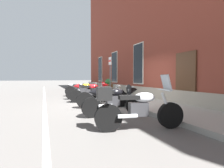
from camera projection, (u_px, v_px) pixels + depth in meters
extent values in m
plane|color=#565451|center=(117.00, 104.00, 8.47)|extent=(140.00, 140.00, 0.00)
cube|color=gray|center=(138.00, 101.00, 8.88)|extent=(33.83, 2.29, 0.14)
cube|color=silver|center=(45.00, 108.00, 7.33)|extent=(33.83, 0.12, 0.01)
cube|color=brown|center=(206.00, 6.00, 10.25)|extent=(27.83, 6.52, 10.71)
cube|color=gray|center=(157.00, 95.00, 9.26)|extent=(27.83, 0.10, 0.70)
cube|color=silver|center=(100.00, 69.00, 18.48)|extent=(1.22, 0.06, 2.52)
cube|color=black|center=(100.00, 69.00, 18.47)|extent=(1.10, 0.03, 2.40)
cube|color=silver|center=(115.00, 67.00, 14.77)|extent=(1.22, 0.06, 2.52)
cube|color=black|center=(114.00, 67.00, 14.76)|extent=(1.10, 0.03, 2.40)
cube|color=silver|center=(138.00, 64.00, 11.06)|extent=(1.22, 0.06, 2.52)
cube|color=black|center=(138.00, 64.00, 11.05)|extent=(1.10, 0.03, 2.40)
cube|color=#472B19|center=(186.00, 80.00, 7.38)|extent=(1.10, 0.08, 2.30)
cylinder|color=black|center=(92.00, 91.00, 12.21)|extent=(0.17, 0.68, 0.67)
cylinder|color=black|center=(70.00, 91.00, 11.79)|extent=(0.17, 0.68, 0.67)
cylinder|color=silver|center=(91.00, 88.00, 12.18)|extent=(0.09, 0.29, 0.58)
cube|color=#28282B|center=(81.00, 88.00, 11.98)|extent=(0.25, 0.46, 0.32)
ellipsoid|color=silver|center=(83.00, 85.00, 12.02)|extent=(0.30, 0.54, 0.24)
cube|color=black|center=(77.00, 85.00, 11.91)|extent=(0.26, 0.50, 0.10)
cylinder|color=silver|center=(89.00, 83.00, 12.14)|extent=(0.62, 0.08, 0.04)
cylinder|color=silver|center=(76.00, 91.00, 11.79)|extent=(0.12, 0.46, 0.09)
cone|color=silver|center=(91.00, 84.00, 12.18)|extent=(0.38, 0.37, 0.36)
cone|color=silver|center=(70.00, 85.00, 11.78)|extent=(0.26, 0.28, 0.24)
cylinder|color=black|center=(98.00, 93.00, 10.56)|extent=(0.16, 0.61, 0.60)
cylinder|color=black|center=(71.00, 94.00, 10.12)|extent=(0.16, 0.61, 0.60)
cylinder|color=silver|center=(96.00, 89.00, 10.53)|extent=(0.09, 0.32, 0.65)
cube|color=#28282B|center=(84.00, 91.00, 10.32)|extent=(0.25, 0.45, 0.32)
ellipsoid|color=gold|center=(86.00, 86.00, 10.35)|extent=(0.30, 0.54, 0.24)
cube|color=black|center=(80.00, 86.00, 10.24)|extent=(0.25, 0.49, 0.10)
cylinder|color=silver|center=(95.00, 83.00, 10.49)|extent=(0.62, 0.08, 0.04)
cylinder|color=silver|center=(79.00, 93.00, 10.12)|extent=(0.12, 0.46, 0.09)
sphere|color=silver|center=(96.00, 84.00, 10.51)|extent=(0.18, 0.18, 0.18)
cylinder|color=black|center=(106.00, 96.00, 9.15)|extent=(0.23, 0.66, 0.64)
cylinder|color=black|center=(76.00, 96.00, 8.85)|extent=(0.23, 0.66, 0.64)
cylinder|color=silver|center=(104.00, 91.00, 9.12)|extent=(0.12, 0.32, 0.65)
cube|color=#28282B|center=(90.00, 92.00, 8.98)|extent=(0.29, 0.47, 0.32)
ellipsoid|color=red|center=(93.00, 86.00, 9.00)|extent=(0.34, 0.56, 0.24)
cube|color=black|center=(86.00, 86.00, 8.93)|extent=(0.30, 0.51, 0.10)
cylinder|color=silver|center=(103.00, 83.00, 9.09)|extent=(0.62, 0.14, 0.04)
cylinder|color=silver|center=(84.00, 95.00, 8.81)|extent=(0.17, 0.46, 0.09)
cone|color=red|center=(105.00, 85.00, 9.12)|extent=(0.41, 0.40, 0.36)
cone|color=red|center=(76.00, 86.00, 8.84)|extent=(0.28, 0.30, 0.24)
cylinder|color=black|center=(121.00, 99.00, 7.61)|extent=(0.19, 0.67, 0.66)
cylinder|color=black|center=(85.00, 100.00, 7.22)|extent=(0.19, 0.67, 0.66)
cylinder|color=silver|center=(119.00, 94.00, 7.58)|extent=(0.10, 0.30, 0.60)
cube|color=#28282B|center=(102.00, 95.00, 7.40)|extent=(0.27, 0.46, 0.32)
ellipsoid|color=black|center=(106.00, 90.00, 7.43)|extent=(0.31, 0.54, 0.24)
cube|color=black|center=(97.00, 89.00, 7.33)|extent=(0.27, 0.50, 0.10)
cylinder|color=silver|center=(117.00, 85.00, 7.55)|extent=(0.62, 0.10, 0.04)
cylinder|color=silver|center=(95.00, 99.00, 7.21)|extent=(0.14, 0.46, 0.09)
sphere|color=silver|center=(119.00, 87.00, 7.57)|extent=(0.18, 0.18, 0.18)
cylinder|color=black|center=(134.00, 105.00, 6.12)|extent=(0.14, 0.64, 0.64)
cylinder|color=black|center=(92.00, 108.00, 5.53)|extent=(0.14, 0.64, 0.64)
cylinder|color=silver|center=(132.00, 98.00, 6.07)|extent=(0.08, 0.31, 0.63)
cube|color=#28282B|center=(113.00, 101.00, 5.80)|extent=(0.23, 0.45, 0.32)
ellipsoid|color=black|center=(117.00, 92.00, 5.85)|extent=(0.28, 0.53, 0.24)
cube|color=black|center=(106.00, 92.00, 5.70)|extent=(0.23, 0.49, 0.10)
cylinder|color=silver|center=(130.00, 87.00, 6.02)|extent=(0.62, 0.05, 0.04)
cylinder|color=silver|center=(105.00, 106.00, 5.58)|extent=(0.10, 0.45, 0.09)
cone|color=black|center=(133.00, 90.00, 6.08)|extent=(0.37, 0.35, 0.36)
cone|color=black|center=(92.00, 92.00, 5.52)|extent=(0.25, 0.27, 0.24)
cylinder|color=black|center=(170.00, 115.00, 4.38)|extent=(0.23, 0.65, 0.64)
cylinder|color=black|center=(108.00, 118.00, 4.10)|extent=(0.23, 0.65, 0.64)
cylinder|color=silver|center=(167.00, 105.00, 4.36)|extent=(0.12, 0.32, 0.64)
cube|color=#28282B|center=(138.00, 109.00, 4.22)|extent=(0.29, 0.47, 0.32)
ellipsoid|color=#B7BABF|center=(144.00, 97.00, 4.24)|extent=(0.35, 0.56, 0.24)
cube|color=black|center=(129.00, 97.00, 4.17)|extent=(0.30, 0.51, 0.10)
cylinder|color=silver|center=(164.00, 90.00, 4.33)|extent=(0.62, 0.15, 0.04)
cylinder|color=silver|center=(128.00, 116.00, 4.05)|extent=(0.17, 0.46, 0.09)
cube|color=#B2BCC6|center=(166.00, 83.00, 4.33)|extent=(0.38, 0.20, 0.40)
cube|color=black|center=(104.00, 93.00, 4.06)|extent=(0.41, 0.38, 0.30)
cylinder|color=#4C4C51|center=(110.00, 77.00, 10.43)|extent=(0.06, 0.06, 2.31)
cube|color=white|center=(110.00, 61.00, 10.39)|extent=(0.36, 0.03, 0.44)
cube|color=red|center=(110.00, 61.00, 10.38)|extent=(0.36, 0.01, 0.08)
cylinder|color=brown|center=(108.00, 89.00, 11.30)|extent=(0.59, 0.59, 0.69)
cylinder|color=black|center=(108.00, 89.00, 11.30)|extent=(0.62, 0.62, 0.04)
sphere|color=#28602D|center=(108.00, 82.00, 11.28)|extent=(0.40, 0.40, 0.40)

